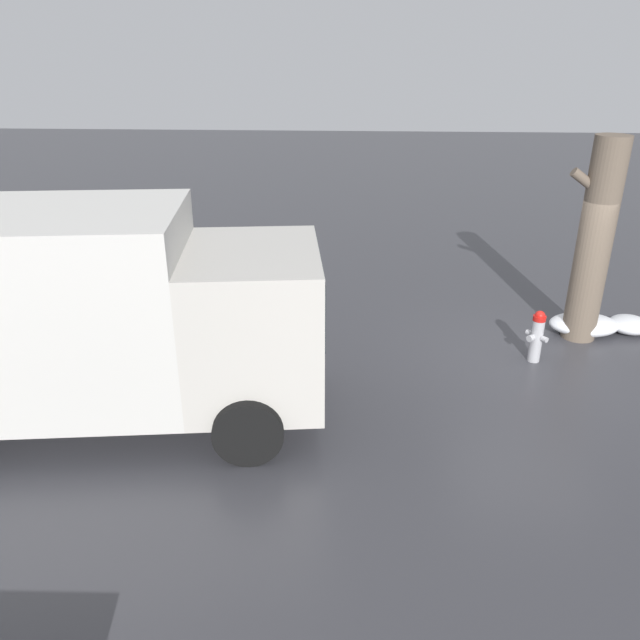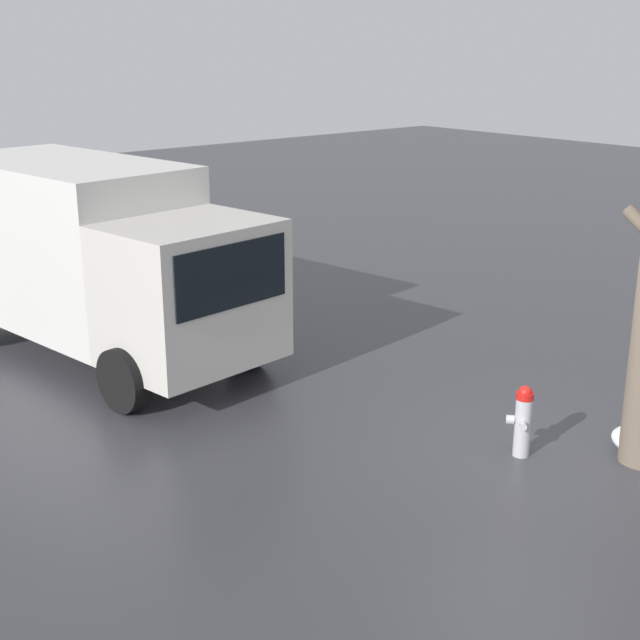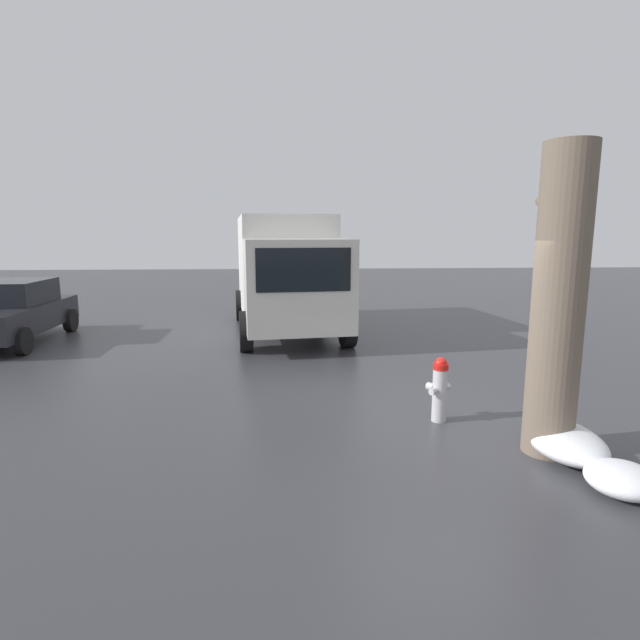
{
  "view_description": "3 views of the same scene",
  "coord_description": "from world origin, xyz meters",
  "views": [
    {
      "loc": [
        3.07,
        9.53,
        4.9
      ],
      "look_at": [
        3.55,
        1.07,
        1.14
      ],
      "focal_mm": 35.0,
      "sensor_mm": 36.0,
      "label": 1
    },
    {
      "loc": [
        -5.93,
        8.25,
        4.87
      ],
      "look_at": [
        3.13,
        0.56,
        1.09
      ],
      "focal_mm": 50.0,
      "sensor_mm": 36.0,
      "label": 2
    },
    {
      "loc": [
        -6.49,
        2.07,
        2.58
      ],
      "look_at": [
        3.61,
        1.43,
        0.81
      ],
      "focal_mm": 28.0,
      "sensor_mm": 36.0,
      "label": 3
    }
  ],
  "objects": [
    {
      "name": "tree_trunk",
      "position": [
        -1.04,
        -1.0,
        1.8
      ],
      "size": [
        0.89,
        0.58,
        3.57
      ],
      "color": "#6B5B4C",
      "rests_on": "ground_plane"
    },
    {
      "name": "snow_pile_curbside",
      "position": [
        -2.05,
        -1.25,
        0.15
      ],
      "size": [
        0.73,
        0.71,
        0.3
      ],
      "color": "white",
      "rests_on": "ground_plane"
    },
    {
      "name": "snow_pile_by_hydrant",
      "position": [
        -1.18,
        -1.14,
        0.18
      ],
      "size": [
        1.24,
        0.8,
        0.37
      ],
      "color": "white",
      "rests_on": "ground_plane"
    },
    {
      "name": "fire_hydrant",
      "position": [
        0.0,
        0.0,
        0.47
      ],
      "size": [
        0.35,
        0.37,
        0.91
      ],
      "rotation": [
        0.0,
        0.0,
        0.66
      ],
      "color": "#B7B7BC",
      "rests_on": "ground_plane"
    },
    {
      "name": "delivery_truck",
      "position": [
        6.7,
        2.14,
        1.64
      ],
      "size": [
        6.37,
        3.15,
        3.02
      ],
      "rotation": [
        0.0,
        0.0,
        1.69
      ],
      "color": "beige",
      "rests_on": "ground_plane"
    },
    {
      "name": "ground_plane",
      "position": [
        0.0,
        0.0,
        0.0
      ],
      "size": [
        60.0,
        60.0,
        0.0
      ],
      "primitive_type": "plane",
      "color": "#38383D"
    }
  ]
}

